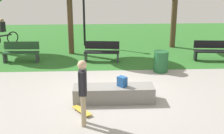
{
  "coord_description": "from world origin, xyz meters",
  "views": [
    {
      "loc": [
        -0.53,
        -9.41,
        3.91
      ],
      "look_at": [
        -0.05,
        0.32,
        0.79
      ],
      "focal_mm": 47.18,
      "sensor_mm": 36.0,
      "label": 1
    }
  ],
  "objects_px": {
    "park_bench_far_left": "(21,52)",
    "cyclist_on_bicycle": "(3,34)",
    "park_bench_near_lamppost": "(102,51)",
    "skateboard_by_ledge": "(82,111)",
    "concrete_ledge": "(114,94)",
    "lamp_post": "(84,2)",
    "trash_bin": "(161,62)",
    "skater_performing_trick": "(83,88)",
    "park_bench_center_lawn": "(211,50)",
    "backpack_on_ledge": "(122,82)"
  },
  "relations": [
    {
      "from": "park_bench_near_lamppost",
      "to": "lamp_post",
      "type": "bearing_deg",
      "value": 106.23
    },
    {
      "from": "park_bench_far_left",
      "to": "cyclist_on_bicycle",
      "type": "bearing_deg",
      "value": 117.89
    },
    {
      "from": "skater_performing_trick",
      "to": "park_bench_center_lawn",
      "type": "height_order",
      "value": "skater_performing_trick"
    },
    {
      "from": "skateboard_by_ledge",
      "to": "park_bench_near_lamppost",
      "type": "distance_m",
      "value": 5.32
    },
    {
      "from": "concrete_ledge",
      "to": "park_bench_far_left",
      "type": "distance_m",
      "value": 6.06
    },
    {
      "from": "lamp_post",
      "to": "concrete_ledge",
      "type": "bearing_deg",
      "value": -80.92
    },
    {
      "from": "backpack_on_ledge",
      "to": "skater_performing_trick",
      "type": "relative_size",
      "value": 0.18
    },
    {
      "from": "cyclist_on_bicycle",
      "to": "park_bench_far_left",
      "type": "bearing_deg",
      "value": -62.11
    },
    {
      "from": "skateboard_by_ledge",
      "to": "lamp_post",
      "type": "xyz_separation_m",
      "value": [
        -0.24,
        8.41,
        2.33
      ]
    },
    {
      "from": "cyclist_on_bicycle",
      "to": "park_bench_center_lawn",
      "type": "bearing_deg",
      "value": -18.82
    },
    {
      "from": "skateboard_by_ledge",
      "to": "concrete_ledge",
      "type": "bearing_deg",
      "value": 38.67
    },
    {
      "from": "skater_performing_trick",
      "to": "trash_bin",
      "type": "height_order",
      "value": "skater_performing_trick"
    },
    {
      "from": "concrete_ledge",
      "to": "park_bench_far_left",
      "type": "bearing_deg",
      "value": 131.13
    },
    {
      "from": "skateboard_by_ledge",
      "to": "lamp_post",
      "type": "distance_m",
      "value": 8.73
    },
    {
      "from": "park_bench_center_lawn",
      "to": "park_bench_far_left",
      "type": "xyz_separation_m",
      "value": [
        -8.78,
        0.19,
        0.0
      ]
    },
    {
      "from": "skateboard_by_ledge",
      "to": "cyclist_on_bicycle",
      "type": "relative_size",
      "value": 0.51
    },
    {
      "from": "backpack_on_ledge",
      "to": "park_bench_center_lawn",
      "type": "xyz_separation_m",
      "value": [
        4.53,
        4.39,
        -0.18
      ]
    },
    {
      "from": "park_bench_center_lawn",
      "to": "skater_performing_trick",
      "type": "bearing_deg",
      "value": -134.13
    },
    {
      "from": "park_bench_far_left",
      "to": "trash_bin",
      "type": "height_order",
      "value": "park_bench_far_left"
    },
    {
      "from": "skater_performing_trick",
      "to": "park_bench_near_lamppost",
      "type": "xyz_separation_m",
      "value": [
        0.59,
        5.96,
        -0.59
      ]
    },
    {
      "from": "park_bench_center_lawn",
      "to": "cyclist_on_bicycle",
      "type": "bearing_deg",
      "value": 161.18
    },
    {
      "from": "skater_performing_trick",
      "to": "park_bench_near_lamppost",
      "type": "bearing_deg",
      "value": 84.39
    },
    {
      "from": "trash_bin",
      "to": "cyclist_on_bicycle",
      "type": "height_order",
      "value": "cyclist_on_bicycle"
    },
    {
      "from": "backpack_on_ledge",
      "to": "trash_bin",
      "type": "xyz_separation_m",
      "value": [
        1.84,
        2.86,
        -0.23
      ]
    },
    {
      "from": "concrete_ledge",
      "to": "park_bench_center_lawn",
      "type": "bearing_deg",
      "value": 42.37
    },
    {
      "from": "park_bench_near_lamppost",
      "to": "park_bench_far_left",
      "type": "bearing_deg",
      "value": 178.66
    },
    {
      "from": "skateboard_by_ledge",
      "to": "park_bench_center_lawn",
      "type": "height_order",
      "value": "park_bench_center_lawn"
    },
    {
      "from": "skater_performing_trick",
      "to": "park_bench_far_left",
      "type": "xyz_separation_m",
      "value": [
        -3.1,
        6.05,
        -0.59
      ]
    },
    {
      "from": "park_bench_center_lawn",
      "to": "park_bench_near_lamppost",
      "type": "relative_size",
      "value": 1.0
    },
    {
      "from": "concrete_ledge",
      "to": "lamp_post",
      "type": "distance_m",
      "value": 8.01
    },
    {
      "from": "skateboard_by_ledge",
      "to": "park_bench_near_lamppost",
      "type": "relative_size",
      "value": 0.47
    },
    {
      "from": "skater_performing_trick",
      "to": "park_bench_center_lawn",
      "type": "bearing_deg",
      "value": 45.87
    },
    {
      "from": "skateboard_by_ledge",
      "to": "skater_performing_trick",
      "type": "bearing_deg",
      "value": -82.56
    },
    {
      "from": "park_bench_near_lamppost",
      "to": "park_bench_far_left",
      "type": "height_order",
      "value": "same"
    },
    {
      "from": "lamp_post",
      "to": "cyclist_on_bicycle",
      "type": "height_order",
      "value": "lamp_post"
    },
    {
      "from": "lamp_post",
      "to": "skater_performing_trick",
      "type": "bearing_deg",
      "value": -87.92
    },
    {
      "from": "skater_performing_trick",
      "to": "cyclist_on_bicycle",
      "type": "height_order",
      "value": "skater_performing_trick"
    },
    {
      "from": "concrete_ledge",
      "to": "skateboard_by_ledge",
      "type": "relative_size",
      "value": 3.29
    },
    {
      "from": "trash_bin",
      "to": "cyclist_on_bicycle",
      "type": "xyz_separation_m",
      "value": [
        -7.89,
        5.14,
        0.2
      ]
    },
    {
      "from": "concrete_ledge",
      "to": "cyclist_on_bicycle",
      "type": "bearing_deg",
      "value": 125.98
    },
    {
      "from": "skater_performing_trick",
      "to": "park_bench_far_left",
      "type": "height_order",
      "value": "skater_performing_trick"
    },
    {
      "from": "concrete_ledge",
      "to": "backpack_on_ledge",
      "type": "bearing_deg",
      "value": -4.13
    },
    {
      "from": "concrete_ledge",
      "to": "park_bench_center_lawn",
      "type": "height_order",
      "value": "park_bench_center_lawn"
    },
    {
      "from": "park_bench_center_lawn",
      "to": "lamp_post",
      "type": "bearing_deg",
      "value": 151.58
    },
    {
      "from": "skater_performing_trick",
      "to": "lamp_post",
      "type": "bearing_deg",
      "value": 92.08
    },
    {
      "from": "skateboard_by_ledge",
      "to": "park_bench_far_left",
      "type": "relative_size",
      "value": 0.48
    },
    {
      "from": "lamp_post",
      "to": "trash_bin",
      "type": "distance_m",
      "value": 6.14
    },
    {
      "from": "skateboard_by_ledge",
      "to": "park_bench_center_lawn",
      "type": "distance_m",
      "value": 7.75
    },
    {
      "from": "skateboard_by_ledge",
      "to": "park_bench_far_left",
      "type": "height_order",
      "value": "park_bench_far_left"
    },
    {
      "from": "skater_performing_trick",
      "to": "skateboard_by_ledge",
      "type": "relative_size",
      "value": 2.33
    }
  ]
}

